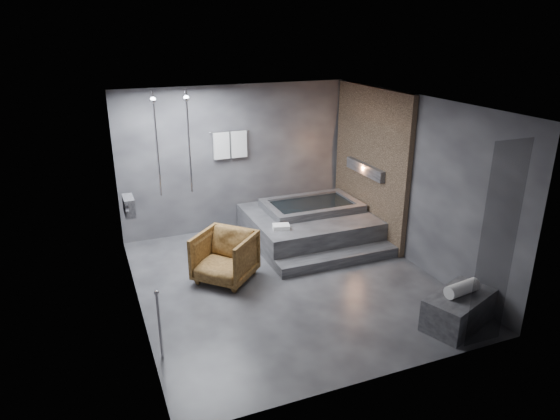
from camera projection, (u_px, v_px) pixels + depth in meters
name	position (u px, v px, depth m)	size (l,w,h in m)	color
room	(305.00, 170.00, 7.63)	(5.00, 5.04, 2.82)	#29292C
tub_deck	(309.00, 226.00, 9.43)	(2.20, 2.00, 0.50)	#2E2E30
tub_step	(338.00, 259.00, 8.46)	(2.20, 0.36, 0.18)	#2E2E30
concrete_bench	(458.00, 310.00, 6.69)	(1.01, 0.56, 0.46)	#2E2E30
driftwood_chair	(225.00, 257.00, 7.84)	(0.84, 0.86, 0.79)	#422910
rolled_towel	(462.00, 288.00, 6.59)	(0.18, 0.18, 0.50)	white
deck_towel	(281.00, 227.00, 8.62)	(0.29, 0.21, 0.08)	white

